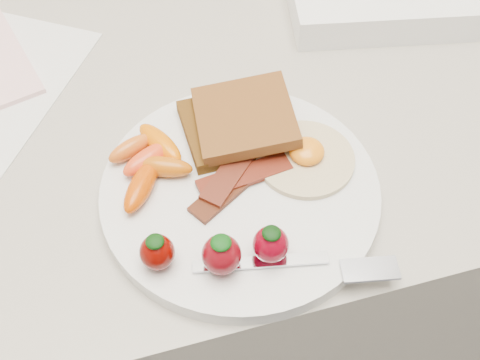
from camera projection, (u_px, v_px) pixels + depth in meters
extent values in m
cube|color=gray|center=(213.00, 274.00, 1.05)|extent=(2.00, 0.60, 0.90)
cylinder|color=silver|center=(240.00, 192.00, 0.59)|extent=(0.27, 0.27, 0.02)
cube|color=black|center=(230.00, 128.00, 0.61)|extent=(0.09, 0.09, 0.01)
cube|color=#512B10|center=(245.00, 117.00, 0.60)|extent=(0.11, 0.11, 0.02)
cylinder|color=beige|center=(305.00, 159.00, 0.59)|extent=(0.13, 0.13, 0.01)
ellipsoid|color=orange|center=(307.00, 151.00, 0.59)|extent=(0.05, 0.05, 0.02)
cube|color=black|center=(231.00, 187.00, 0.57)|extent=(0.09, 0.07, 0.00)
cube|color=#441308|center=(244.00, 176.00, 0.58)|extent=(0.10, 0.04, 0.00)
cube|color=#340B05|center=(234.00, 168.00, 0.58)|extent=(0.08, 0.08, 0.00)
ellipsoid|color=#E74018|center=(149.00, 158.00, 0.59)|extent=(0.06, 0.04, 0.02)
ellipsoid|color=#B85307|center=(163.00, 167.00, 0.58)|extent=(0.06, 0.04, 0.02)
ellipsoid|color=#BD3F00|center=(141.00, 186.00, 0.57)|extent=(0.05, 0.07, 0.02)
ellipsoid|color=#E26400|center=(160.00, 143.00, 0.60)|extent=(0.05, 0.07, 0.02)
ellipsoid|color=#CA5916|center=(131.00, 148.00, 0.59)|extent=(0.05, 0.04, 0.02)
ellipsoid|color=#570500|center=(157.00, 252.00, 0.51)|extent=(0.03, 0.03, 0.03)
ellipsoid|color=black|center=(155.00, 241.00, 0.50)|extent=(0.02, 0.02, 0.01)
ellipsoid|color=#60060E|center=(222.00, 255.00, 0.51)|extent=(0.03, 0.03, 0.04)
ellipsoid|color=#09390A|center=(221.00, 243.00, 0.49)|extent=(0.02, 0.02, 0.01)
ellipsoid|color=#690110|center=(271.00, 244.00, 0.52)|extent=(0.03, 0.03, 0.04)
ellipsoid|color=black|center=(272.00, 233.00, 0.50)|extent=(0.02, 0.02, 0.01)
cube|color=silver|center=(261.00, 262.00, 0.52)|extent=(0.12, 0.03, 0.00)
cube|color=#B4B8CC|center=(370.00, 269.00, 0.52)|extent=(0.05, 0.03, 0.00)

